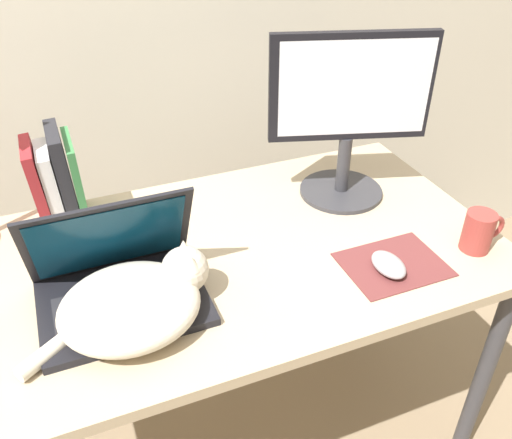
# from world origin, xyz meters

# --- Properties ---
(desk) EXTENTS (1.38, 0.73, 0.75)m
(desk) POSITION_xyz_m (0.00, 0.37, 0.67)
(desk) COLOR tan
(desk) RESTS_ON ground_plane
(laptop) EXTENTS (0.35, 0.26, 0.25)m
(laptop) POSITION_xyz_m (-0.24, 0.29, 0.79)
(laptop) COLOR black
(laptop) RESTS_ON desk
(cat) EXTENTS (0.40, 0.26, 0.13)m
(cat) POSITION_xyz_m (-0.22, 0.21, 0.80)
(cat) COLOR beige
(cat) RESTS_ON desk
(external_monitor) EXTENTS (0.41, 0.23, 0.45)m
(external_monitor) POSITION_xyz_m (0.41, 0.50, 0.99)
(external_monitor) COLOR #333338
(external_monitor) RESTS_ON desk
(mousepad) EXTENTS (0.23, 0.18, 0.00)m
(mousepad) POSITION_xyz_m (0.37, 0.17, 0.75)
(mousepad) COLOR brown
(mousepad) RESTS_ON desk
(computer_mouse) EXTENTS (0.07, 0.10, 0.03)m
(computer_mouse) POSITION_xyz_m (0.34, 0.16, 0.77)
(computer_mouse) COLOR #99999E
(computer_mouse) RESTS_ON mousepad
(book_row) EXTENTS (0.12, 0.16, 0.25)m
(book_row) POSITION_xyz_m (-0.32, 0.65, 0.86)
(book_row) COLOR maroon
(book_row) RESTS_ON desk
(mug) EXTENTS (0.11, 0.07, 0.10)m
(mug) POSITION_xyz_m (0.59, 0.15, 0.80)
(mug) COLOR #993833
(mug) RESTS_ON desk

